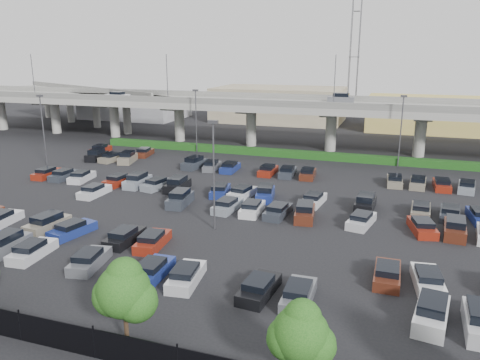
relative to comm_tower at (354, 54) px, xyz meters
name	(u,v)px	position (x,y,z in m)	size (l,w,h in m)	color
ground	(242,204)	(-4.00, -74.00, -15.61)	(280.00, 280.00, 0.00)	black
overpass	(301,108)	(-4.21, -42.01, -8.64)	(150.00, 13.00, 15.80)	gray
on_ramp	(83,95)	(-56.10, -30.95, -8.76)	(50.93, 30.13, 8.80)	gray
hedge	(292,154)	(-4.00, -49.00, -15.06)	(66.00, 1.60, 1.10)	#164213
fence	(78,340)	(-4.05, -102.00, -14.71)	(70.00, 0.10, 2.00)	black
tree_row	(102,286)	(-3.30, -100.53, -12.09)	(65.07, 3.66, 5.94)	#332316
parked_cars	(220,207)	(-5.21, -77.41, -15.00)	(63.09, 41.66, 1.67)	#5A5C62
light_poles	(213,143)	(-8.12, -72.00, -9.37)	(66.90, 48.38, 10.30)	#48484D
distant_buildings	(384,110)	(8.38, -12.19, -11.87)	(138.00, 24.00, 9.00)	gray
comm_tower	(354,54)	(0.00, 0.00, 0.00)	(2.40, 2.40, 30.00)	#48484D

